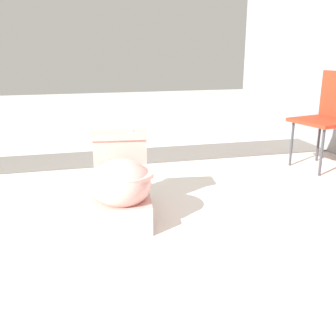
# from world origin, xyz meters

# --- Properties ---
(ground_plane) EXTENTS (14.00, 14.00, 0.00)m
(ground_plane) POSITION_xyz_m (0.00, 0.00, 0.00)
(ground_plane) COLOR beige
(gravel_strip) EXTENTS (0.56, 8.00, 0.01)m
(gravel_strip) POSITION_xyz_m (-1.17, 0.50, 0.01)
(gravel_strip) COLOR #605B56
(gravel_strip) RESTS_ON ground
(toilet) EXTENTS (0.67, 0.45, 0.52)m
(toilet) POSITION_xyz_m (0.23, 0.13, 0.22)
(toilet) COLOR #E09E93
(toilet) RESTS_ON ground
(folding_chair_left) EXTENTS (0.53, 0.53, 0.83)m
(folding_chair_left) POSITION_xyz_m (-0.42, 2.08, 0.51)
(folding_chair_left) COLOR red
(folding_chair_left) RESTS_ON ground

